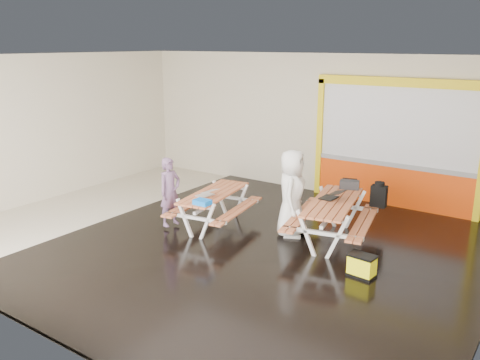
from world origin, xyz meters
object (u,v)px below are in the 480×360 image
Objects in this scene: laptop_left at (207,194)px; fluke_bag at (362,266)px; person_right at (292,194)px; backpack at (379,195)px; picnic_table_right at (333,211)px; blue_pouch at (202,202)px; dark_case at (295,228)px; person_left at (170,192)px; picnic_table_left at (214,201)px; laptop_right at (332,196)px; toolbox at (350,185)px.

laptop_left is 0.89× the size of fluke_bag.
person_right is 3.37× the size of backpack.
person_right is (-0.80, -0.17, 0.24)m from picnic_table_right.
person_right reaches higher than laptop_left.
blue_pouch is at bearing -135.01° from backpack.
blue_pouch is 0.61× the size of backpack.
blue_pouch reaches higher than dark_case.
backpack reaches higher than dark_case.
person_right is 3.77× the size of fluke_bag.
blue_pouch is (0.99, -0.19, 0.01)m from person_left.
picnic_table_left is 0.38m from laptop_left.
laptop_right is at bearing -58.54° from person_left.
toolbox is at bearing -46.67° from person_left.
picnic_table_right reaches higher than blue_pouch.
backpack reaches higher than laptop_right.
person_right is (1.55, 0.47, 0.30)m from picnic_table_left.
person_right is 1.32m from toolbox.
backpack is at bearing 60.92° from laptop_right.
backpack is at bearing 19.04° from toolbox.
blue_pouch is 0.68× the size of fluke_bag.
picnic_table_left is 2.79m from toolbox.
picnic_table_left is 2.44m from picnic_table_right.
blue_pouch is (-2.04, -1.40, 0.17)m from picnic_table_right.
picnic_table_right is 1.70× the size of person_left.
backpack is (0.56, 0.19, -0.17)m from toolbox.
picnic_table_right is at bearing 15.24° from picnic_table_left.
picnic_table_left reaches higher than dark_case.
backpack reaches higher than fluke_bag.
fluke_bag is at bearing -31.49° from dark_case.
picnic_table_right reaches higher than picnic_table_left.
backpack is at bearing 44.99° from blue_pouch.
person_left is 4.51× the size of blue_pouch.
toolbox is at bearing 34.66° from picnic_table_left.
laptop_left is at bearing -147.77° from dark_case.
blue_pouch is (-1.24, -1.23, -0.07)m from person_right.
person_right is 4.50× the size of dark_case.
backpack is 1.34× the size of dark_case.
dark_case is (1.50, 0.95, -0.71)m from laptop_left.
dark_case is 2.18m from fluke_bag.
person_right is at bearing 27.04° from laptop_left.
person_right is at bearing -123.53° from toolbox.
laptop_right is at bearing 37.53° from blue_pouch.
backpack is at bearing 31.93° from picnic_table_left.
fluke_bag is (1.05, -1.12, -0.42)m from picnic_table_right.
laptop_right is 1.39× the size of blue_pouch.
person_left reaches higher than dark_case.
laptop_right is (2.27, 0.75, 0.32)m from picnic_table_left.
toolbox is (0.73, 1.10, 0.05)m from person_right.
blue_pouch reaches higher than picnic_table_left.
person_left is at bearing -159.02° from laptop_left.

